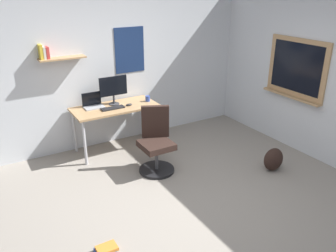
% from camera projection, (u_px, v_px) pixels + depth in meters
% --- Properties ---
extents(ground_plane, '(5.20, 5.20, 0.00)m').
position_uv_depth(ground_plane, '(195.00, 210.00, 4.28)').
color(ground_plane, gray).
rests_on(ground_plane, ground).
extents(wall_back, '(5.00, 0.30, 2.60)m').
position_uv_depth(wall_back, '(113.00, 66.00, 5.73)').
color(wall_back, silver).
rests_on(wall_back, ground).
extents(desk, '(1.35, 0.64, 0.75)m').
position_uv_depth(desk, '(115.00, 111.00, 5.58)').
color(desk, tan).
rests_on(desk, ground).
extents(office_chair, '(0.54, 0.56, 0.95)m').
position_uv_depth(office_chair, '(156.00, 144.00, 5.05)').
color(office_chair, black).
rests_on(office_chair, ground).
extents(laptop, '(0.31, 0.21, 0.23)m').
position_uv_depth(laptop, '(93.00, 104.00, 5.50)').
color(laptop, '#ADAFB5').
rests_on(laptop, desk).
extents(monitor_primary, '(0.46, 0.17, 0.46)m').
position_uv_depth(monitor_primary, '(113.00, 88.00, 5.54)').
color(monitor_primary, '#38383D').
rests_on(monitor_primary, desk).
extents(keyboard, '(0.37, 0.13, 0.02)m').
position_uv_depth(keyboard, '(113.00, 108.00, 5.45)').
color(keyboard, black).
rests_on(keyboard, desk).
extents(computer_mouse, '(0.10, 0.06, 0.03)m').
position_uv_depth(computer_mouse, '(129.00, 105.00, 5.58)').
color(computer_mouse, '#262628').
rests_on(computer_mouse, desk).
extents(coffee_mug, '(0.08, 0.08, 0.09)m').
position_uv_depth(coffee_mug, '(148.00, 99.00, 5.78)').
color(coffee_mug, '#334CA5').
rests_on(coffee_mug, desk).
extents(backpack, '(0.32, 0.22, 0.35)m').
position_uv_depth(backpack, '(273.00, 159.00, 5.12)').
color(backpack, black).
rests_on(backpack, ground).
extents(book_stack_on_floor, '(0.24, 0.17, 0.07)m').
position_uv_depth(book_stack_on_floor, '(106.00, 250.00, 3.59)').
color(book_stack_on_floor, '#3851B2').
rests_on(book_stack_on_floor, ground).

